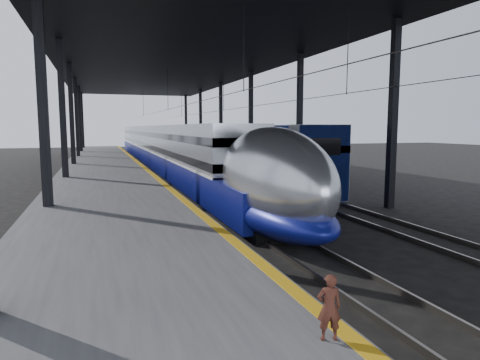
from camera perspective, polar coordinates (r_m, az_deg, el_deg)
name	(u,v)px	position (r m, az deg, el deg)	size (l,w,h in m)	color
ground	(235,254)	(13.56, -0.62, -9.87)	(160.00, 160.00, 0.00)	black
platform	(105,175)	(32.54, -17.59, 0.61)	(6.00, 80.00, 1.00)	#4C4C4F
yellow_strip	(144,167)	(32.65, -12.70, 1.68)	(0.30, 80.00, 0.01)	gold
rails	(211,177)	(33.67, -3.83, 0.41)	(6.52, 80.00, 0.16)	slate
canopy	(177,57)	(33.29, -8.46, 15.88)	(18.00, 75.00, 9.47)	black
tgv_train	(162,148)	(42.24, -10.41, 4.16)	(2.87, 65.20, 4.12)	silver
second_train	(201,144)	(47.80, -5.27, 4.74)	(2.97, 56.05, 4.10)	navy
child	(329,307)	(6.27, 11.79, -16.27)	(0.34, 0.23, 0.94)	#442016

